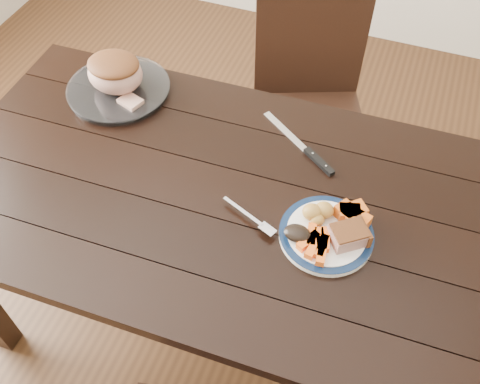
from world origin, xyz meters
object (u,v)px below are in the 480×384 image
(dinner_plate, at_px, (326,235))
(carving_knife, at_px, (310,154))
(dining_table, at_px, (217,210))
(roast_joint, at_px, (115,74))
(serving_platter, at_px, (119,90))
(pork_slice, at_px, (348,235))
(chair_far, at_px, (309,97))
(fork, at_px, (252,219))

(dinner_plate, bearing_deg, carving_knife, 113.85)
(dining_table, bearing_deg, roast_joint, 148.80)
(serving_platter, height_order, roast_joint, roast_joint)
(dining_table, xyz_separation_m, pork_slice, (0.39, -0.05, 0.13))
(serving_platter, relative_size, carving_knife, 1.20)
(chair_far, relative_size, roast_joint, 5.15)
(pork_slice, xyz_separation_m, carving_knife, (-0.17, 0.27, -0.03))
(dining_table, relative_size, fork, 9.48)
(chair_far, xyz_separation_m, carving_knife, (0.12, -0.51, 0.23))
(dinner_plate, distance_m, serving_platter, 0.85)
(dining_table, xyz_separation_m, fork, (0.13, -0.07, 0.11))
(roast_joint, relative_size, carving_knife, 0.66)
(dinner_plate, height_order, carving_knife, dinner_plate)
(serving_platter, bearing_deg, chair_far, 39.77)
(dinner_plate, relative_size, pork_slice, 2.78)
(dinner_plate, bearing_deg, serving_platter, 157.82)
(pork_slice, bearing_deg, serving_platter, 158.87)
(dining_table, distance_m, dinner_plate, 0.35)
(chair_far, height_order, fork, chair_far)
(serving_platter, relative_size, roast_joint, 1.82)
(pork_slice, height_order, fork, pork_slice)
(serving_platter, bearing_deg, roast_joint, 180.00)
(carving_knife, bearing_deg, fork, -69.91)
(fork, distance_m, carving_knife, 0.30)
(fork, distance_m, roast_joint, 0.69)
(pork_slice, relative_size, carving_knife, 0.32)
(chair_far, bearing_deg, dining_table, 61.15)
(roast_joint, bearing_deg, dining_table, -31.20)
(pork_slice, distance_m, carving_knife, 0.33)
(chair_far, xyz_separation_m, pork_slice, (0.30, -0.78, 0.27))
(dinner_plate, relative_size, roast_joint, 1.37)
(dinner_plate, xyz_separation_m, serving_platter, (-0.79, 0.32, 0.00))
(serving_platter, bearing_deg, dining_table, -31.20)
(dining_table, distance_m, carving_knife, 0.32)
(dining_table, bearing_deg, carving_knife, 46.68)
(roast_joint, bearing_deg, carving_knife, -4.55)
(serving_platter, bearing_deg, pork_slice, -21.13)
(roast_joint, bearing_deg, fork, -30.42)
(chair_far, bearing_deg, carving_knife, 81.71)
(chair_far, height_order, pork_slice, chair_far)
(dinner_plate, xyz_separation_m, roast_joint, (-0.79, 0.32, 0.07))
(pork_slice, xyz_separation_m, roast_joint, (-0.84, 0.33, 0.04))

